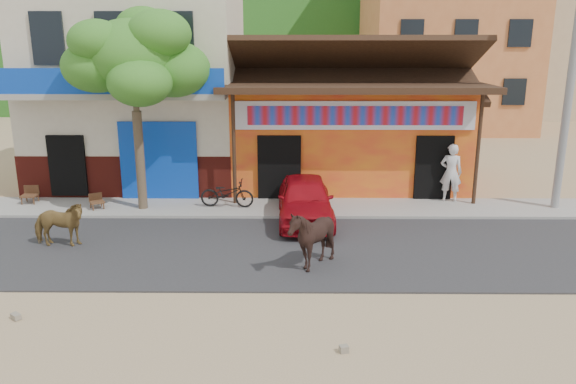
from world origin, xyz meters
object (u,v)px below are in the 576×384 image
Objects in this scene: cow_tan at (59,224)px; cafe_chair_left at (29,188)px; utility_pole at (571,76)px; pedestrian at (451,173)px; cafe_chair_right at (96,195)px; scooter at (227,193)px; red_car at (305,199)px; tree at (137,111)px; cow_dark at (312,238)px.

cow_tan is 1.40× the size of cafe_chair_left.
utility_pole reaches higher than cafe_chair_left.
pedestrian reaches higher than cafe_chair_right.
scooter is at bearing -49.38° from cow_tan.
utility_pole is 8.60m from red_car.
tree is 3.65m from scooter.
utility_pole is (12.80, 0.20, 1.00)m from tree.
utility_pole reaches higher than tree.
cow_tan is at bearing 134.62° from scooter.
utility_pole is at bearing -85.17° from scooter.
cafe_chair_left is at bearing 15.95° from pedestrian.
cow_dark is 3.52m from red_car.
pedestrian reaches higher than cafe_chair_left.
tree is 3.20× the size of pedestrian.
cow_dark is at bearing -32.34° from cafe_chair_left.
scooter is 4.00m from cafe_chair_right.
cow_tan is 5.10m from scooter.
cafe_chair_right is at bearing -16.85° from cafe_chair_left.
scooter is at bearing 20.44° from pedestrian.
cafe_chair_left is (-8.83, 5.02, -0.16)m from cow_dark.
pedestrian is 1.86× the size of cafe_chair_left.
cow_dark is (5.08, -4.52, -2.34)m from tree.
cow_tan is 6.66m from red_car.
cow_tan is 4.41m from cafe_chair_left.
utility_pole is 7.96× the size of cafe_chair_left.
red_car is (-0.08, 3.52, -0.08)m from cow_dark.
cafe_chair_right is (-6.48, 4.43, -0.23)m from cow_dark.
tree is 9.96m from pedestrian.
scooter is 7.16m from pedestrian.
cow_dark reaches higher than cafe_chair_right.
pedestrian reaches higher than red_car.
pedestrian is at bearing -69.30° from cow_tan.
red_car is (6.30, 2.16, 0.07)m from cow_tan.
cafe_chair_right is at bearing 2.31° from cow_tan.
cow_dark is at bearing -65.70° from cafe_chair_right.
red_car is at bearing -110.82° from scooter.
cafe_chair_left is (-6.35, 0.38, 0.07)m from scooter.
pedestrian is (11.00, 4.06, 0.42)m from cow_tan.
cow_tan is 11.73m from pedestrian.
utility_pole is 9.64m from cow_dark.
tree reaches higher than scooter.
cow_tan is (-14.10, -3.36, -3.49)m from utility_pole.
scooter is 0.88× the size of pedestrian.
cafe_chair_right is (-0.10, 3.07, -0.08)m from cow_tan.
cow_tan reaches higher than cafe_chair_left.
cafe_chair_left reaches higher than scooter.
cow_dark is at bearing -147.45° from scooter.
pedestrian is 2.18× the size of cafe_chair_right.
tree is 4.53m from cafe_chair_left.
red_car is at bearing 170.35° from cow_dark.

